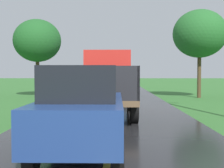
# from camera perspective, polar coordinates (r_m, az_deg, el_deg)

# --- Properties ---
(banana_truck_near) EXTENTS (2.38, 5.82, 2.80)m
(banana_truck_near) POSITION_cam_1_polar(r_m,az_deg,el_deg) (13.03, -1.02, 0.45)
(banana_truck_near) COLOR #2D2D30
(banana_truck_near) RESTS_ON road_surface
(banana_truck_far) EXTENTS (2.38, 5.81, 2.80)m
(banana_truck_far) POSITION_cam_1_polar(r_m,az_deg,el_deg) (23.93, -0.10, 1.23)
(banana_truck_far) COLOR #2D2D30
(banana_truck_far) RESTS_ON road_surface
(roadside_tree_near_left) EXTENTS (3.94, 3.94, 6.53)m
(roadside_tree_near_left) POSITION_cam_1_polar(r_m,az_deg,el_deg) (23.23, 16.45, 9.20)
(roadside_tree_near_left) COLOR #4C3823
(roadside_tree_near_left) RESTS_ON ground
(roadside_tree_mid_right) EXTENTS (3.63, 3.63, 5.97)m
(roadside_tree_mid_right) POSITION_cam_1_polar(r_m,az_deg,el_deg) (23.78, -14.13, 8.03)
(roadside_tree_mid_right) COLOR #4C3823
(roadside_tree_mid_right) RESTS_ON ground
(following_car) EXTENTS (1.74, 4.10, 1.92)m
(following_car) POSITION_cam_1_polar(r_m,az_deg,el_deg) (6.51, -5.63, -4.80)
(following_car) COLOR navy
(following_car) RESTS_ON road_surface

